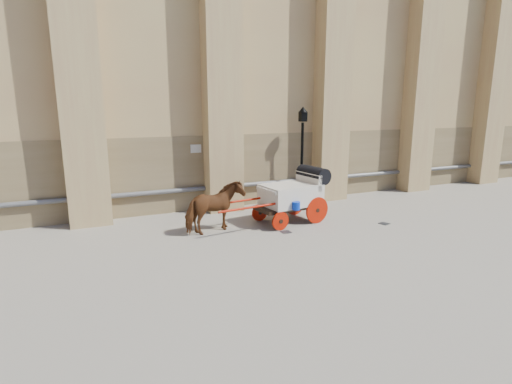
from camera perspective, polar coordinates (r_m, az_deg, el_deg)
name	(u,v)px	position (r m, az deg, el deg)	size (l,w,h in m)	color
ground	(287,232)	(13.51, 4.47, -5.74)	(90.00, 90.00, 0.00)	gray
cathedral	(253,3)	(21.33, -0.44, 25.44)	(44.80, 9.20, 19.20)	tan
horse	(215,208)	(13.30, -5.93, -2.25)	(0.91, 2.01, 1.69)	brown
carriage	(294,193)	(14.53, 5.48, -0.14)	(4.59, 1.82, 1.96)	black
street_lamp	(302,153)	(16.96, 6.59, 5.56)	(0.39, 0.39, 4.11)	black
drain_grate_near	(286,232)	(13.49, 4.29, -5.72)	(0.32, 0.32, 0.01)	black
drain_grate_far	(384,224)	(15.11, 17.83, -4.31)	(0.32, 0.32, 0.01)	black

